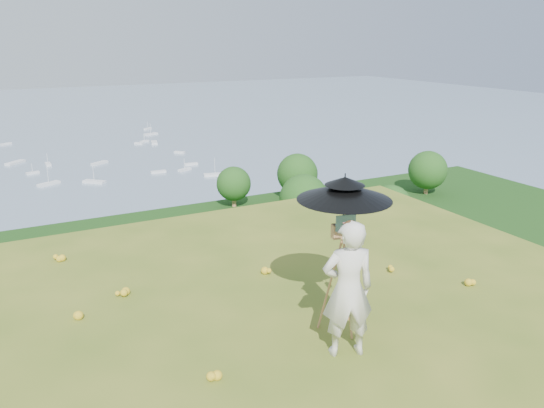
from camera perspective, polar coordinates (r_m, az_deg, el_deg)
ground at (r=6.43m, az=0.37°, el=-20.89°), size 14.00×14.00×0.00m
shoreline_tier at (r=89.00m, az=-23.05°, el=-10.81°), size 170.00×28.00×8.00m
bay_water at (r=247.42m, az=-26.50°, el=6.76°), size 700.00×700.00×0.00m
slope_trees at (r=43.87m, az=-21.64°, el=-9.57°), size 110.00×50.00×6.00m
harbor_town at (r=86.27m, az=-23.56°, el=-6.98°), size 110.00×22.00×5.00m
wildflowers at (r=6.57m, az=-0.69°, el=-19.28°), size 10.00×10.50×0.12m
painter at (r=6.91m, az=8.15°, el=-9.05°), size 0.78×0.63×1.86m
field_easel at (r=7.48m, az=7.51°, el=-7.38°), size 0.77×0.77×1.74m
sun_umbrella at (r=7.15m, az=7.75°, el=-0.05°), size 1.57×1.57×0.86m
painter_cap at (r=6.57m, az=8.48°, el=-2.19°), size 0.24×0.27×0.10m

